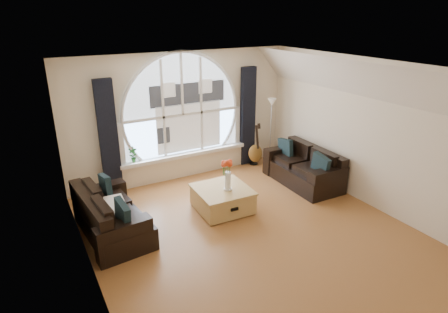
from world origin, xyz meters
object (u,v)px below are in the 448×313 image
Objects in this scene: vase_flowers at (228,170)px; floor_lamp at (271,132)px; coffee_chest at (222,198)px; sofa_left at (112,212)px; guitar at (256,144)px; sofa_right at (303,166)px; potted_plant at (133,155)px.

floor_lamp is (2.01, 1.50, -0.02)m from vase_flowers.
coffee_chest is at bearing 123.94° from vase_flowers.
floor_lamp is at bearing 11.63° from sofa_left.
vase_flowers reaches higher than guitar.
sofa_right is at bearing 7.77° from vase_flowers.
sofa_left is at bearing 177.66° from coffee_chest.
vase_flowers reaches higher than sofa_left.
vase_flowers is at bearing -131.00° from guitar.
coffee_chest is 1.37× the size of vase_flowers.
potted_plant is (-3.19, 0.34, -0.08)m from floor_lamp.
guitar is at bearing 104.78° from sofa_right.
vase_flowers is at bearing -57.44° from potted_plant.
floor_lamp reaches higher than sofa_left.
sofa_left is at bearing -162.86° from floor_lamp.
vase_flowers is at bearing -143.32° from floor_lamp.
floor_lamp is at bearing -6.18° from potted_plant.
floor_lamp is 0.45m from guitar.
sofa_right is 2.07m from coffee_chest.
floor_lamp is (0.02, 1.23, 0.40)m from sofa_right.
potted_plant is (-1.18, 1.84, -0.10)m from vase_flowers.
floor_lamp is 4.80× the size of potted_plant.
guitar is (1.73, 1.51, 0.29)m from coffee_chest.
coffee_chest is at bearing -145.79° from floor_lamp.
vase_flowers reaches higher than potted_plant.
floor_lamp is at bearing 36.61° from coffee_chest.
floor_lamp is (2.07, 1.41, 0.56)m from coffee_chest.
sofa_left is 5.06× the size of potted_plant.
sofa_right reaches higher than coffee_chest.
sofa_left is 2.41× the size of vase_flowers.
guitar reaches higher than coffee_chest.
sofa_left is 4.02m from sofa_right.
coffee_chest is at bearing -133.66° from guitar.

